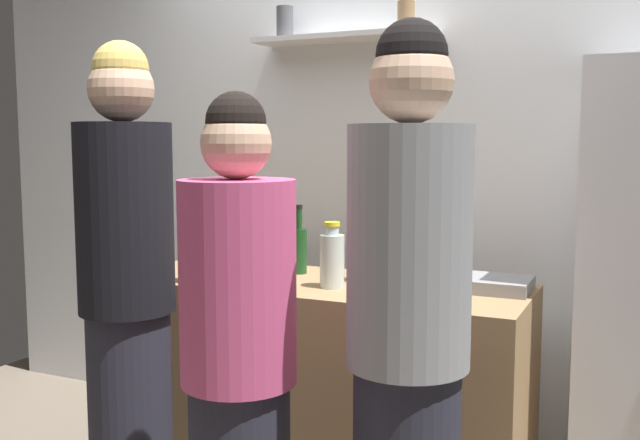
# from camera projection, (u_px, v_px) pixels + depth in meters

# --- Properties ---
(back_wall_assembly) EXTENTS (4.80, 0.32, 2.60)m
(back_wall_assembly) POSITION_uv_depth(u_px,v_px,m) (393.00, 172.00, 3.49)
(back_wall_assembly) COLOR white
(back_wall_assembly) RESTS_ON ground
(counter) EXTENTS (1.66, 0.62, 0.89)m
(counter) POSITION_uv_depth(u_px,v_px,m) (320.00, 388.00, 2.97)
(counter) COLOR #9E7A51
(counter) RESTS_ON ground
(baking_pan) EXTENTS (0.34, 0.24, 0.05)m
(baking_pan) POSITION_uv_depth(u_px,v_px,m) (485.00, 283.00, 2.75)
(baking_pan) COLOR gray
(baking_pan) RESTS_ON counter
(utensil_holder) EXTENTS (0.11, 0.11, 0.22)m
(utensil_holder) POSITION_uv_depth(u_px,v_px,m) (192.00, 266.00, 2.91)
(utensil_holder) COLOR #B2B2B7
(utensil_holder) RESTS_ON counter
(wine_bottle_dark_glass) EXTENTS (0.08, 0.08, 0.30)m
(wine_bottle_dark_glass) POSITION_uv_depth(u_px,v_px,m) (359.00, 253.00, 2.91)
(wine_bottle_dark_glass) COLOR black
(wine_bottle_dark_glass) RESTS_ON counter
(wine_bottle_green_glass) EXTENTS (0.07, 0.07, 0.30)m
(wine_bottle_green_glass) POSITION_uv_depth(u_px,v_px,m) (299.00, 248.00, 3.09)
(wine_bottle_green_glass) COLOR #19471E
(wine_bottle_green_glass) RESTS_ON counter
(water_bottle_plastic) EXTENTS (0.10, 0.10, 0.26)m
(water_bottle_plastic) POSITION_uv_depth(u_px,v_px,m) (332.00, 259.00, 2.79)
(water_bottle_plastic) COLOR silver
(water_bottle_plastic) RESTS_ON counter
(person_pink_top) EXTENTS (0.34, 0.34, 1.60)m
(person_pink_top) POSITION_uv_depth(u_px,v_px,m) (239.00, 371.00, 2.12)
(person_pink_top) COLOR #262633
(person_pink_top) RESTS_ON ground
(person_blonde) EXTENTS (0.34, 0.34, 1.80)m
(person_blonde) POSITION_uv_depth(u_px,v_px,m) (127.00, 296.00, 2.59)
(person_blonde) COLOR #262633
(person_blonde) RESTS_ON ground
(person_grey_hoodie) EXTENTS (0.34, 0.34, 1.78)m
(person_grey_hoodie) POSITION_uv_depth(u_px,v_px,m) (408.00, 347.00, 1.99)
(person_grey_hoodie) COLOR #262633
(person_grey_hoodie) RESTS_ON ground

